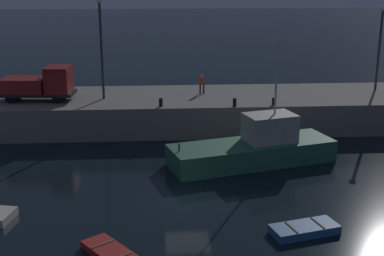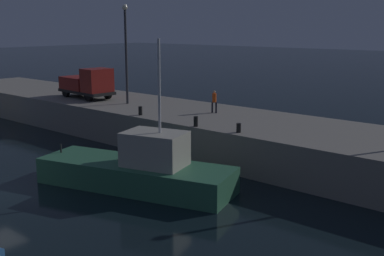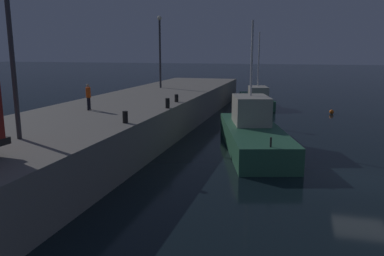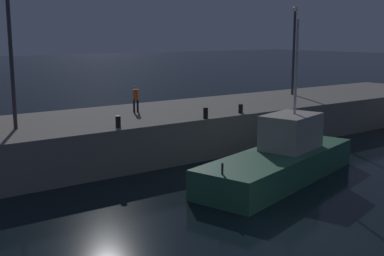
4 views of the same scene
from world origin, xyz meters
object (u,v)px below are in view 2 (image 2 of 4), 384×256
Objects in this scene: utility_truck at (88,84)px; bollard_east at (239,128)px; bollard_west at (140,111)px; fishing_trawler_red at (139,170)px; lamp_post_west at (126,47)px; bollard_central at (196,121)px; dockworker at (214,100)px.

utility_truck reaches higher than bollard_east.
utility_truck reaches higher than bollard_west.
fishing_trawler_red is at bearing -112.29° from bollard_east.
lamp_post_west is at bearing 140.54° from fishing_trawler_red.
fishing_trawler_red is 8.72m from bollard_west.
fishing_trawler_red is 17.62× the size of bollard_central.
fishing_trawler_red is 18.36× the size of bollard_west.
dockworker reaches higher than bollard_west.
utility_truck reaches higher than bollard_central.
fishing_trawler_red is at bearing -83.51° from bollard_central.
dockworker is 2.54× the size of bollard_central.
fishing_trawler_red is 5.83m from bollard_central.
lamp_post_west reaches higher than utility_truck.
lamp_post_west is 14.05m from bollard_east.
bollard_west is (-3.44, -4.11, -0.63)m from dockworker.
utility_truck is 9.33× the size of bollard_west.
fishing_trawler_red is 1.97× the size of utility_truck.
lamp_post_west is at bearing 3.32° from utility_truck.
utility_truck is (-15.43, 8.48, 2.71)m from fishing_trawler_red.
bollard_west is at bearing -31.99° from lamp_post_west.
bollard_central is at bearing -11.30° from utility_truck.
bollard_central is 3.06m from bollard_east.
bollard_central is at bearing -4.38° from bollard_west.
bollard_west is at bearing -129.88° from dockworker.
dockworker reaches higher than bollard_central.
dockworker is at bearing 105.02° from fishing_trawler_red.
lamp_post_west is 12.62× the size of bollard_west.
fishing_trawler_red is at bearing -39.46° from lamp_post_west.
bollard_east is at bearing -8.30° from utility_truck.
fishing_trawler_red reaches higher than utility_truck.
fishing_trawler_red reaches higher than bollard_west.
bollard_central reaches higher than bollard_east.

